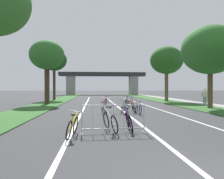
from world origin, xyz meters
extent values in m
cube|color=#2D5B26|center=(-6.84, 25.64, 0.03)|extent=(2.96, 62.68, 0.05)
cube|color=#2D5B26|center=(6.84, 25.64, 0.03)|extent=(2.96, 62.68, 0.05)
cube|color=gray|center=(9.20, 25.64, 0.04)|extent=(1.76, 62.68, 0.08)
cube|color=silver|center=(0.00, 18.13, 0.00)|extent=(0.14, 36.26, 0.01)
cube|color=silver|center=(2.95, 18.13, 0.00)|extent=(0.14, 36.26, 0.01)
cube|color=silver|center=(-2.95, 18.13, 0.00)|extent=(0.14, 36.26, 0.01)
cube|color=#2D2D30|center=(0.00, 51.80, 5.18)|extent=(21.51, 2.95, 0.93)
cube|color=gray|center=(-7.89, 51.80, 2.36)|extent=(2.06, 2.40, 4.71)
cube|color=gray|center=(7.89, 51.80, 2.36)|extent=(2.06, 2.40, 4.71)
cylinder|color=#3D2D1E|center=(-6.90, 19.55, 1.87)|extent=(0.50, 0.50, 3.74)
ellipsoid|color=#2D6628|center=(-6.90, 19.55, 5.06)|extent=(3.53, 3.53, 3.00)
cylinder|color=#3D2D1E|center=(-7.57, 27.34, 2.11)|extent=(0.36, 0.36, 4.23)
ellipsoid|color=#194719|center=(-7.57, 27.34, 5.52)|extent=(3.44, 3.44, 2.92)
cylinder|color=brown|center=(7.28, 13.75, 1.52)|extent=(0.40, 0.40, 3.03)
ellipsoid|color=#2D6628|center=(7.28, 13.75, 4.77)|extent=(4.63, 4.63, 3.94)
cylinder|color=brown|center=(6.89, 23.31, 1.81)|extent=(0.44, 0.44, 3.63)
ellipsoid|color=#23561E|center=(6.89, 23.31, 5.15)|extent=(4.05, 4.05, 3.45)
cylinder|color=#ADADB2|center=(-2.54, 4.62, 0.53)|extent=(0.04, 0.04, 1.05)
cube|color=#ADADB2|center=(-2.54, 4.62, 0.01)|extent=(0.08, 0.44, 0.03)
cylinder|color=#ADADB2|center=(-0.25, 4.72, 0.53)|extent=(0.04, 0.04, 1.05)
cube|color=#ADADB2|center=(-0.25, 4.72, 0.01)|extent=(0.08, 0.44, 0.03)
cylinder|color=#ADADB2|center=(-1.40, 4.67, 1.03)|extent=(2.30, 0.14, 0.04)
cylinder|color=#ADADB2|center=(-1.40, 4.67, 0.18)|extent=(2.30, 0.14, 0.04)
cylinder|color=#ADADB2|center=(-2.16, 4.64, 0.61)|extent=(0.02, 0.02, 0.87)
cylinder|color=#ADADB2|center=(-1.78, 4.65, 0.61)|extent=(0.02, 0.02, 0.87)
cylinder|color=#ADADB2|center=(-1.40, 4.67, 0.61)|extent=(0.02, 0.02, 0.87)
cylinder|color=#ADADB2|center=(-1.02, 4.69, 0.61)|extent=(0.02, 0.02, 0.87)
cylinder|color=#ADADB2|center=(-0.63, 4.70, 0.61)|extent=(0.02, 0.02, 0.87)
cylinder|color=#ADADB2|center=(-1.62, 10.97, 0.53)|extent=(0.04, 0.04, 1.05)
cube|color=#ADADB2|center=(-1.62, 10.97, 0.01)|extent=(0.07, 0.44, 0.03)
cylinder|color=#ADADB2|center=(0.68, 11.04, 0.53)|extent=(0.04, 0.04, 1.05)
cube|color=#ADADB2|center=(0.68, 11.04, 0.01)|extent=(0.07, 0.44, 0.03)
cylinder|color=#ADADB2|center=(-0.47, 11.01, 1.03)|extent=(2.30, 0.12, 0.04)
cylinder|color=#ADADB2|center=(-0.47, 11.01, 0.18)|extent=(2.30, 0.12, 0.04)
cylinder|color=#ADADB2|center=(-1.24, 10.98, 0.61)|extent=(0.02, 0.02, 0.87)
cylinder|color=#ADADB2|center=(-0.85, 10.99, 0.61)|extent=(0.02, 0.02, 0.87)
cylinder|color=#ADADB2|center=(-0.47, 11.01, 0.61)|extent=(0.02, 0.02, 0.87)
cylinder|color=#ADADB2|center=(-0.09, 11.02, 0.61)|extent=(0.02, 0.02, 0.87)
cylinder|color=#ADADB2|center=(0.29, 11.03, 0.61)|extent=(0.02, 0.02, 0.87)
cylinder|color=#ADADB2|center=(-0.73, 17.31, 0.53)|extent=(0.04, 0.04, 1.05)
cube|color=#ADADB2|center=(-0.73, 17.31, 0.01)|extent=(0.07, 0.44, 0.03)
cylinder|color=#ADADB2|center=(1.56, 17.38, 0.53)|extent=(0.04, 0.04, 1.05)
cube|color=#ADADB2|center=(1.56, 17.38, 0.01)|extent=(0.07, 0.44, 0.03)
cylinder|color=#ADADB2|center=(0.42, 17.34, 1.03)|extent=(2.30, 0.11, 0.04)
cylinder|color=#ADADB2|center=(0.42, 17.34, 0.18)|extent=(2.30, 0.11, 0.04)
cylinder|color=#ADADB2|center=(-0.35, 17.32, 0.61)|extent=(0.02, 0.02, 0.87)
cylinder|color=#ADADB2|center=(0.03, 17.33, 0.61)|extent=(0.02, 0.02, 0.87)
cylinder|color=#ADADB2|center=(0.42, 17.34, 0.61)|extent=(0.02, 0.02, 0.87)
cylinder|color=#ADADB2|center=(0.80, 17.35, 0.61)|extent=(0.02, 0.02, 0.87)
cylinder|color=#ADADB2|center=(1.18, 17.36, 0.61)|extent=(0.02, 0.02, 0.87)
torus|color=black|center=(-1.37, 4.61, 0.34)|extent=(0.31, 0.70, 0.68)
torus|color=black|center=(-1.61, 5.64, 0.34)|extent=(0.31, 0.70, 0.68)
cylinder|color=silver|center=(-1.53, 5.09, 0.64)|extent=(0.38, 0.99, 0.63)
cylinder|color=silver|center=(-1.48, 4.89, 0.63)|extent=(0.14, 0.15, 0.68)
cylinder|color=silver|center=(-1.40, 4.77, 0.32)|extent=(0.10, 0.34, 0.08)
cylinder|color=silver|center=(-1.66, 5.60, 0.64)|extent=(0.13, 0.12, 0.60)
cube|color=black|center=(-1.53, 4.84, 0.96)|extent=(0.16, 0.26, 0.07)
cylinder|color=#99999E|center=(-1.70, 5.56, 0.93)|extent=(0.45, 0.13, 0.10)
torus|color=black|center=(-1.17, 16.42, 0.34)|extent=(0.25, 0.70, 0.69)
torus|color=black|center=(-0.95, 17.49, 0.34)|extent=(0.25, 0.70, 0.69)
cylinder|color=red|center=(-1.03, 16.92, 0.63)|extent=(0.31, 1.03, 0.61)
cylinder|color=red|center=(-1.07, 16.72, 0.64)|extent=(0.10, 0.14, 0.69)
cylinder|color=red|center=(-1.13, 16.59, 0.32)|extent=(0.09, 0.35, 0.08)
cylinder|color=red|center=(-0.92, 17.46, 0.63)|extent=(0.09, 0.11, 0.58)
cube|color=black|center=(-1.05, 16.67, 0.98)|extent=(0.15, 0.26, 0.06)
cylinder|color=#99999E|center=(-0.90, 17.42, 0.92)|extent=(0.55, 0.14, 0.09)
torus|color=black|center=(-1.35, 11.15, 0.31)|extent=(0.28, 0.64, 0.62)
torus|color=black|center=(-1.55, 10.16, 0.31)|extent=(0.28, 0.64, 0.62)
cylinder|color=#B7B7BC|center=(-1.49, 10.69, 0.58)|extent=(0.34, 0.95, 0.57)
cylinder|color=#B7B7BC|center=(-1.44, 10.88, 0.51)|extent=(0.13, 0.14, 0.51)
cylinder|color=#B7B7BC|center=(-1.37, 10.99, 0.29)|extent=(0.08, 0.33, 0.07)
cylinder|color=#B7B7BC|center=(-1.59, 10.20, 0.58)|extent=(0.14, 0.11, 0.54)
cube|color=black|center=(-1.48, 10.92, 0.76)|extent=(0.15, 0.26, 0.07)
cylinder|color=#99999E|center=(-1.64, 10.23, 0.85)|extent=(0.47, 0.12, 0.12)
torus|color=black|center=(-0.22, 9.96, 0.31)|extent=(0.18, 0.62, 0.61)
torus|color=black|center=(-0.27, 10.91, 0.31)|extent=(0.18, 0.62, 0.61)
cylinder|color=#1E7238|center=(-0.20, 10.41, 0.57)|extent=(0.08, 0.93, 0.56)
cylinder|color=#1E7238|center=(-0.19, 10.23, 0.56)|extent=(0.16, 0.11, 0.61)
cylinder|color=#1E7238|center=(-0.23, 10.11, 0.28)|extent=(0.05, 0.31, 0.07)
cylinder|color=#1E7238|center=(-0.23, 10.89, 0.57)|extent=(0.13, 0.09, 0.53)
cube|color=black|center=(-0.14, 10.20, 0.86)|extent=(0.12, 0.25, 0.07)
cylinder|color=#99999E|center=(-0.18, 10.87, 0.83)|extent=(0.48, 0.05, 0.11)
torus|color=black|center=(-0.74, 4.76, 0.33)|extent=(0.18, 0.66, 0.65)
torus|color=black|center=(-0.72, 5.77, 0.33)|extent=(0.18, 0.66, 0.65)
cylinder|color=#662884|center=(-0.78, 5.24, 0.63)|extent=(0.13, 0.99, 0.64)
cylinder|color=#662884|center=(-0.78, 5.05, 0.59)|extent=(0.16, 0.12, 0.63)
cylinder|color=#662884|center=(-0.73, 4.92, 0.30)|extent=(0.05, 0.33, 0.08)
cylinder|color=#662884|center=(-0.77, 5.74, 0.63)|extent=(0.15, 0.09, 0.61)
cube|color=black|center=(-0.84, 5.01, 0.90)|extent=(0.11, 0.24, 0.07)
cylinder|color=#99999E|center=(-0.83, 5.72, 0.93)|extent=(0.54, 0.04, 0.12)
torus|color=black|center=(0.55, 11.03, 0.33)|extent=(0.19, 0.66, 0.65)
torus|color=black|center=(0.62, 12.07, 0.33)|extent=(0.19, 0.66, 0.65)
cylinder|color=orange|center=(0.54, 11.53, 0.59)|extent=(0.05, 1.01, 0.56)
cylinder|color=orange|center=(0.53, 11.33, 0.58)|extent=(0.14, 0.12, 0.60)
cylinder|color=orange|center=(0.56, 11.20, 0.30)|extent=(0.06, 0.34, 0.08)
cylinder|color=orange|center=(0.58, 12.05, 0.59)|extent=(0.12, 0.09, 0.53)
cube|color=black|center=(0.49, 11.29, 0.87)|extent=(0.12, 0.25, 0.06)
cylinder|color=#99999E|center=(0.54, 12.02, 0.85)|extent=(0.56, 0.07, 0.11)
torus|color=black|center=(0.96, 17.29, 0.32)|extent=(0.12, 0.64, 0.64)
torus|color=black|center=(1.00, 16.30, 0.32)|extent=(0.12, 0.64, 0.64)
cylinder|color=black|center=(0.95, 16.82, 0.61)|extent=(0.06, 0.96, 0.62)
cylinder|color=black|center=(0.95, 17.00, 0.56)|extent=(0.11, 0.12, 0.58)
cylinder|color=black|center=(0.97, 17.13, 0.30)|extent=(0.04, 0.32, 0.08)
cylinder|color=black|center=(0.97, 16.32, 0.61)|extent=(0.10, 0.09, 0.59)
cube|color=black|center=(0.92, 17.04, 0.84)|extent=(0.11, 0.24, 0.06)
cylinder|color=#99999E|center=(0.94, 16.35, 0.91)|extent=(0.53, 0.05, 0.08)
torus|color=black|center=(1.55, 17.32, 0.31)|extent=(0.14, 0.61, 0.61)
torus|color=black|center=(1.55, 18.32, 0.31)|extent=(0.14, 0.61, 0.61)
cylinder|color=#197A7F|center=(1.50, 17.80, 0.60)|extent=(0.14, 0.97, 0.62)
cylinder|color=#197A7F|center=(1.51, 17.61, 0.52)|extent=(0.14, 0.12, 0.52)
cylinder|color=#197A7F|center=(1.55, 17.48, 0.28)|extent=(0.04, 0.32, 0.07)
cylinder|color=#197A7F|center=(1.50, 18.30, 0.60)|extent=(0.15, 0.09, 0.60)
cube|color=black|center=(1.47, 17.57, 0.77)|extent=(0.11, 0.24, 0.07)
cylinder|color=#99999E|center=(1.45, 18.27, 0.90)|extent=(0.45, 0.03, 0.11)
torus|color=black|center=(0.71, 9.93, 0.30)|extent=(0.12, 0.60, 0.60)
torus|color=black|center=(0.70, 11.00, 0.30)|extent=(0.12, 0.60, 0.60)
cylinder|color=#1E389E|center=(0.73, 10.44, 0.56)|extent=(0.08, 1.04, 0.56)
cylinder|color=#1E389E|center=(0.73, 10.24, 0.53)|extent=(0.11, 0.12, 0.55)
cylinder|color=#1E389E|center=(0.71, 10.10, 0.28)|extent=(0.04, 0.35, 0.07)
cylinder|color=#1E389E|center=(0.72, 10.98, 0.56)|extent=(0.10, 0.09, 0.53)
cube|color=black|center=(0.76, 10.20, 0.80)|extent=(0.11, 0.24, 0.06)
cylinder|color=#99999E|center=(0.75, 10.95, 0.82)|extent=(0.43, 0.04, 0.07)
torus|color=black|center=(-2.90, 3.75, 0.32)|extent=(0.24, 0.65, 0.64)
torus|color=black|center=(-2.77, 4.69, 0.32)|extent=(0.24, 0.65, 0.64)
cylinder|color=gold|center=(-2.79, 4.19, 0.56)|extent=(0.25, 0.91, 0.53)
cylinder|color=gold|center=(-2.82, 4.01, 0.53)|extent=(0.13, 0.13, 0.53)
cylinder|color=gold|center=(-2.88, 3.90, 0.30)|extent=(0.06, 0.31, 0.07)
cylinder|color=gold|center=(-2.73, 4.66, 0.56)|extent=(0.12, 0.11, 0.50)
cube|color=black|center=(-2.78, 3.97, 0.80)|extent=(0.14, 0.25, 0.07)
cylinder|color=#99999E|center=(-2.69, 4.63, 0.81)|extent=(0.55, 0.10, 0.12)
cylinder|color=#33723F|center=(8.82, 17.32, 0.41)|extent=(0.12, 0.12, 0.82)
cylinder|color=#33723F|center=(8.65, 17.37, 0.41)|extent=(0.12, 0.12, 0.82)
cube|color=beige|center=(8.74, 17.35, 1.11)|extent=(0.50, 0.39, 0.58)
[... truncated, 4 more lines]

